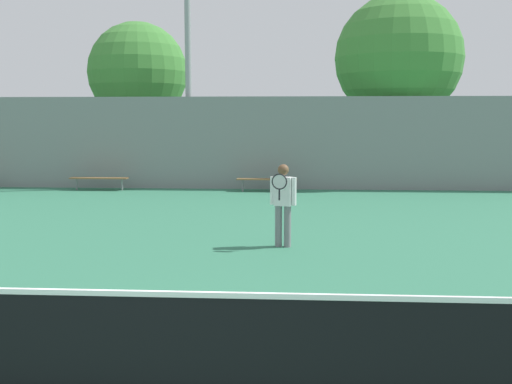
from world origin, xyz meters
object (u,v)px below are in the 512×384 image
(bench_courtside_far, at_px, (267,180))
(light_pole_near_left, at_px, (187,16))
(bench_adjacent_court, at_px, (99,179))
(tree_green_tall, at_px, (398,59))
(tree_green_broad, at_px, (138,73))
(tennis_player, at_px, (283,200))
(tennis_net, at_px, (131,345))

(bench_courtside_far, xyz_separation_m, light_pole_near_left, (-2.94, 1.08, 5.84))
(bench_adjacent_court, distance_m, tree_green_tall, 12.29)
(tree_green_broad, bearing_deg, light_pole_near_left, -48.04)
(bench_courtside_far, xyz_separation_m, tree_green_tall, (4.99, 3.10, 4.45))
(tennis_player, xyz_separation_m, tree_green_tall, (4.24, 12.27, 3.93))
(tennis_player, relative_size, light_pole_near_left, 0.16)
(tennis_player, relative_size, tree_green_broad, 0.25)
(tennis_player, height_order, bench_adjacent_court, tennis_player)
(light_pole_near_left, xyz_separation_m, tree_green_tall, (7.93, 2.01, -1.39))
(light_pole_near_left, height_order, tree_green_tall, light_pole_near_left)
(bench_adjacent_court, bearing_deg, tree_green_broad, 83.58)
(tree_green_broad, bearing_deg, bench_courtside_far, -35.78)
(tree_green_tall, bearing_deg, bench_adjacent_court, -164.30)
(tennis_player, xyz_separation_m, bench_adjacent_court, (-6.78, 9.17, -0.52))
(tennis_net, relative_size, bench_courtside_far, 5.66)
(tennis_net, relative_size, tree_green_broad, 1.84)
(tree_green_tall, bearing_deg, bench_courtside_far, -148.15)
(tennis_player, distance_m, bench_adjacent_court, 11.42)
(tennis_player, relative_size, bench_adjacent_court, 0.80)
(bench_adjacent_court, bearing_deg, bench_courtside_far, 0.00)
(tennis_net, bearing_deg, tree_green_tall, 73.91)
(bench_courtside_far, distance_m, tree_green_tall, 7.37)
(tree_green_broad, bearing_deg, bench_adjacent_court, -96.42)
(tennis_player, bearing_deg, tree_green_broad, 130.06)
(bench_courtside_far, height_order, light_pole_near_left, light_pole_near_left)
(bench_adjacent_court, bearing_deg, tennis_net, -70.77)
(bench_courtside_far, height_order, tree_green_broad, tree_green_broad)
(bench_courtside_far, relative_size, light_pole_near_left, 0.20)
(tennis_player, height_order, light_pole_near_left, light_pole_near_left)
(bench_courtside_far, xyz_separation_m, tree_green_broad, (-5.58, 4.02, 4.05))
(tennis_net, distance_m, bench_courtside_far, 15.90)
(tennis_player, height_order, bench_courtside_far, tennis_player)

